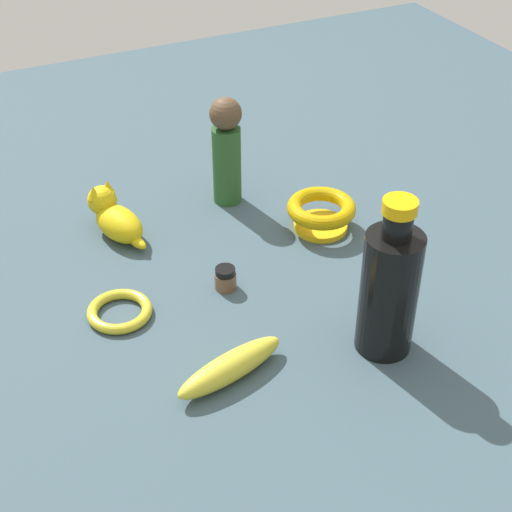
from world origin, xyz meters
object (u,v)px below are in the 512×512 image
(nail_polish_jar, at_px, (226,278))
(cat_figurine, at_px, (115,217))
(person_figure_adult, at_px, (226,149))
(bangle, at_px, (120,311))
(bottle_tall, at_px, (389,288))
(banana, at_px, (230,367))
(bowl, at_px, (321,212))

(nail_polish_jar, bearing_deg, cat_figurine, -63.12)
(person_figure_adult, relative_size, bangle, 2.07)
(bottle_tall, height_order, person_figure_adult, bottle_tall)
(bottle_tall, distance_m, banana, 0.24)
(cat_figurine, distance_m, person_figure_adult, 0.23)
(bowl, xyz_separation_m, bottle_tall, (0.07, 0.29, 0.07))
(person_figure_adult, distance_m, banana, 0.46)
(bowl, distance_m, bangle, 0.39)
(bowl, bearing_deg, person_figure_adult, -55.05)
(bottle_tall, xyz_separation_m, banana, (0.22, -0.03, -0.08))
(nail_polish_jar, height_order, person_figure_adult, person_figure_adult)
(banana, bearing_deg, nail_polish_jar, 53.92)
(nail_polish_jar, distance_m, banana, 0.19)
(bottle_tall, distance_m, bangle, 0.40)
(person_figure_adult, xyz_separation_m, banana, (0.18, 0.41, -0.08))
(nail_polish_jar, xyz_separation_m, person_figure_adult, (-0.11, -0.23, 0.09))
(bowl, xyz_separation_m, nail_polish_jar, (0.21, 0.08, -0.02))
(nail_polish_jar, distance_m, person_figure_adult, 0.27)
(cat_figurine, distance_m, nail_polish_jar, 0.24)
(nail_polish_jar, xyz_separation_m, banana, (0.07, 0.18, 0.00))
(nail_polish_jar, xyz_separation_m, bangle, (0.17, -0.01, -0.01))
(bottle_tall, relative_size, banana, 1.41)
(person_figure_adult, bearing_deg, banana, 66.63)
(person_figure_adult, distance_m, bangle, 0.37)
(nail_polish_jar, bearing_deg, bottle_tall, 124.64)
(banana, bearing_deg, cat_figurine, 81.05)
(bottle_tall, bearing_deg, bowl, -102.54)
(bottle_tall, xyz_separation_m, nail_polish_jar, (0.15, -0.21, -0.08))
(bangle, bearing_deg, nail_polish_jar, 177.36)
(bowl, relative_size, person_figure_adult, 0.59)
(bowl, relative_size, bangle, 1.22)
(bottle_tall, height_order, banana, bottle_tall)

